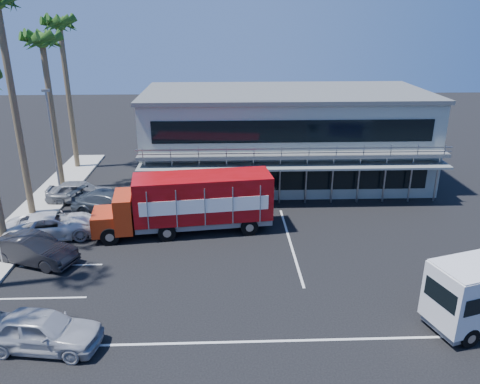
{
  "coord_description": "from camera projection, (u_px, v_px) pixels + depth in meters",
  "views": [
    {
      "loc": [
        -1.99,
        -22.13,
        12.9
      ],
      "look_at": [
        -0.95,
        5.74,
        2.3
      ],
      "focal_mm": 35.0,
      "sensor_mm": 36.0,
      "label": 1
    }
  ],
  "objects": [
    {
      "name": "parked_car_c",
      "position": [
        53.0,
        225.0,
        28.73
      ],
      "size": [
        6.02,
        3.8,
        1.55
      ],
      "primitive_type": "imported",
      "rotation": [
        0.0,
        0.0,
        1.81
      ],
      "color": "silver",
      "rests_on": "ground"
    },
    {
      "name": "light_pole_far",
      "position": [
        53.0,
        140.0,
        33.51
      ],
      "size": [
        0.5,
        0.25,
        8.09
      ],
      "color": "gray",
      "rests_on": "ground"
    },
    {
      "name": "parked_car_e",
      "position": [
        80.0,
        192.0,
        34.13
      ],
      "size": [
        4.76,
        1.99,
        1.61
      ],
      "primitive_type": "imported",
      "rotation": [
        0.0,
        0.0,
        1.59
      ],
      "color": "gray",
      "rests_on": "ground"
    },
    {
      "name": "palm_f",
      "position": [
        61.0,
        33.0,
        38.01
      ],
      "size": [
        2.8,
        2.8,
        13.25
      ],
      "color": "brown",
      "rests_on": "ground"
    },
    {
      "name": "parked_car_d",
      "position": [
        114.0,
        204.0,
        31.79
      ],
      "size": [
        6.3,
        4.08,
        1.7
      ],
      "primitive_type": "imported",
      "rotation": [
        0.0,
        0.0,
        1.26
      ],
      "color": "#303840",
      "rests_on": "ground"
    },
    {
      "name": "ground",
      "position": [
        261.0,
        269.0,
        25.33
      ],
      "size": [
        120.0,
        120.0,
        0.0
      ],
      "primitive_type": "plane",
      "color": "black",
      "rests_on": "ground"
    },
    {
      "name": "curb_strip",
      "position": [
        24.0,
        225.0,
        30.38
      ],
      "size": [
        3.0,
        32.0,
        0.16
      ],
      "primitive_type": "cube",
      "color": "#A5A399",
      "rests_on": "ground"
    },
    {
      "name": "building",
      "position": [
        284.0,
        136.0,
        38.09
      ],
      "size": [
        22.4,
        12.0,
        7.3
      ],
      "color": "gray",
      "rests_on": "ground"
    },
    {
      "name": "palm_e",
      "position": [
        43.0,
        50.0,
        33.2
      ],
      "size": [
        2.8,
        2.8,
        12.25
      ],
      "color": "brown",
      "rests_on": "ground"
    },
    {
      "name": "red_truck",
      "position": [
        191.0,
        201.0,
        29.05
      ],
      "size": [
        11.19,
        3.88,
        3.69
      ],
      "rotation": [
        0.0,
        0.0,
        0.12
      ],
      "color": "#AD290D",
      "rests_on": "ground"
    },
    {
      "name": "parked_car_b",
      "position": [
        34.0,
        249.0,
        25.73
      ],
      "size": [
        5.14,
        3.3,
        1.6
      ],
      "primitive_type": "imported",
      "rotation": [
        0.0,
        0.0,
        1.21
      ],
      "color": "black",
      "rests_on": "ground"
    },
    {
      "name": "parked_car_a",
      "position": [
        42.0,
        330.0,
        19.1
      ],
      "size": [
        5.1,
        2.62,
        1.66
      ],
      "primitive_type": "imported",
      "rotation": [
        0.0,
        0.0,
        1.43
      ],
      "color": "#A4A5AB",
      "rests_on": "ground"
    }
  ]
}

